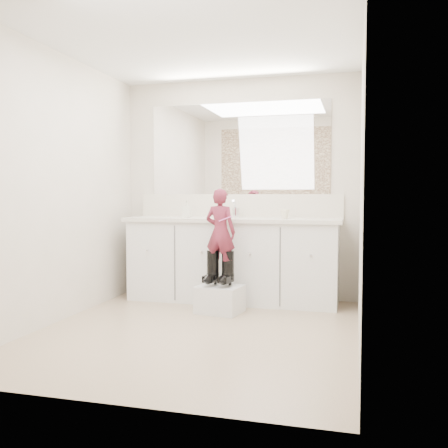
# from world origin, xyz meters

# --- Properties ---
(floor) EXTENTS (3.00, 3.00, 0.00)m
(floor) POSITION_xyz_m (0.00, 0.00, 0.00)
(floor) COLOR #836B56
(floor) RESTS_ON ground
(ceiling) EXTENTS (3.00, 3.00, 0.00)m
(ceiling) POSITION_xyz_m (0.00, 0.00, 2.40)
(ceiling) COLOR white
(ceiling) RESTS_ON wall_back
(wall_back) EXTENTS (2.60, 0.00, 2.60)m
(wall_back) POSITION_xyz_m (0.00, 1.50, 1.20)
(wall_back) COLOR beige
(wall_back) RESTS_ON floor
(wall_front) EXTENTS (2.60, 0.00, 2.60)m
(wall_front) POSITION_xyz_m (0.00, -1.50, 1.20)
(wall_front) COLOR beige
(wall_front) RESTS_ON floor
(wall_left) EXTENTS (0.00, 3.00, 3.00)m
(wall_left) POSITION_xyz_m (-1.30, 0.00, 1.20)
(wall_left) COLOR beige
(wall_left) RESTS_ON floor
(wall_right) EXTENTS (0.00, 3.00, 3.00)m
(wall_right) POSITION_xyz_m (1.30, 0.00, 1.20)
(wall_right) COLOR beige
(wall_right) RESTS_ON floor
(vanity_cabinet) EXTENTS (2.20, 0.55, 0.85)m
(vanity_cabinet) POSITION_xyz_m (0.00, 1.23, 0.42)
(vanity_cabinet) COLOR silver
(vanity_cabinet) RESTS_ON floor
(countertop) EXTENTS (2.28, 0.58, 0.04)m
(countertop) POSITION_xyz_m (0.00, 1.21, 0.87)
(countertop) COLOR beige
(countertop) RESTS_ON vanity_cabinet
(backsplash) EXTENTS (2.28, 0.03, 0.25)m
(backsplash) POSITION_xyz_m (0.00, 1.49, 1.02)
(backsplash) COLOR beige
(backsplash) RESTS_ON countertop
(mirror) EXTENTS (2.00, 0.02, 1.00)m
(mirror) POSITION_xyz_m (0.00, 1.49, 1.64)
(mirror) COLOR white
(mirror) RESTS_ON wall_back
(dot_panel) EXTENTS (2.00, 0.01, 1.20)m
(dot_panel) POSITION_xyz_m (0.00, -1.49, 1.65)
(dot_panel) COLOR #472819
(dot_panel) RESTS_ON wall_front
(faucet) EXTENTS (0.08, 0.08, 0.10)m
(faucet) POSITION_xyz_m (0.00, 1.38, 0.94)
(faucet) COLOR silver
(faucet) RESTS_ON countertop
(cup) EXTENTS (0.13, 0.13, 0.09)m
(cup) POSITION_xyz_m (0.55, 1.23, 0.94)
(cup) COLOR beige
(cup) RESTS_ON countertop
(soap_bottle) EXTENTS (0.08, 0.08, 0.18)m
(soap_bottle) POSITION_xyz_m (-0.49, 1.17, 0.98)
(soap_bottle) COLOR beige
(soap_bottle) RESTS_ON countertop
(step_stool) EXTENTS (0.46, 0.40, 0.26)m
(step_stool) POSITION_xyz_m (0.01, 0.68, 0.13)
(step_stool) COLOR silver
(step_stool) RESTS_ON floor
(boot_left) EXTENTS (0.16, 0.24, 0.34)m
(boot_left) POSITION_xyz_m (-0.07, 0.70, 0.43)
(boot_left) COLOR black
(boot_left) RESTS_ON step_stool
(boot_right) EXTENTS (0.16, 0.24, 0.34)m
(boot_right) POSITION_xyz_m (0.08, 0.70, 0.43)
(boot_right) COLOR black
(boot_right) RESTS_ON step_stool
(toddler) EXTENTS (0.33, 0.25, 0.83)m
(toddler) POSITION_xyz_m (0.01, 0.70, 0.78)
(toddler) COLOR #A3324B
(toddler) RESTS_ON step_stool
(toothbrush) EXTENTS (0.14, 0.03, 0.06)m
(toothbrush) POSITION_xyz_m (0.08, 0.62, 0.91)
(toothbrush) COLOR #E759B2
(toothbrush) RESTS_ON toddler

